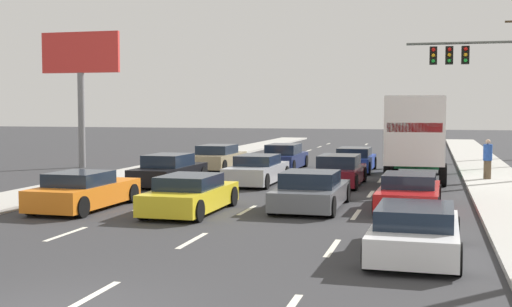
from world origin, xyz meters
TOP-DOWN VIEW (x-y plane):
  - ground_plane at (0.00, 25.00)m, footprint 140.00×140.00m
  - sidewalk_right at (8.27, 20.00)m, footprint 2.64×80.00m
  - sidewalk_left at (-8.27, 20.00)m, footprint 2.64×80.00m
  - lane_markings at (-0.00, 23.75)m, footprint 6.94×57.00m
  - car_tan at (-5.28, 24.61)m, footprint 2.03×4.51m
  - car_black at (-5.02, 17.19)m, footprint 1.93×4.64m
  - car_orange at (-5.08, 10.21)m, footprint 1.96×4.41m
  - car_navy at (-1.87, 25.32)m, footprint 1.84×4.55m
  - car_silver at (-1.54, 18.45)m, footprint 1.89×4.69m
  - car_yellow at (-1.56, 10.37)m, footprint 1.91×4.36m
  - car_blue at (1.84, 25.01)m, footprint 1.87×4.42m
  - car_maroon at (1.90, 18.73)m, footprint 1.89×4.37m
  - car_gray at (1.88, 12.13)m, footprint 2.04×4.45m
  - box_truck at (4.94, 21.55)m, footprint 2.55×8.42m
  - car_red at (4.90, 12.77)m, footprint 2.01×4.52m
  - car_white at (5.25, 5.90)m, footprint 1.98×4.34m
  - traffic_signal_mast at (7.49, 28.92)m, footprint 6.12×0.69m
  - roadside_billboard at (-12.69, 23.74)m, footprint 4.51×0.36m
  - pedestrian_near_corner at (7.93, 21.64)m, footprint 0.38×0.38m

SIDE VIEW (x-z plane):
  - ground_plane at x=0.00m, z-range 0.00..0.00m
  - lane_markings at x=0.00m, z-range 0.00..0.01m
  - sidewalk_right at x=8.27m, z-range 0.00..0.14m
  - sidewalk_left at x=-8.27m, z-range 0.00..0.14m
  - car_red at x=4.90m, z-range -0.04..1.09m
  - car_white at x=5.25m, z-range -0.03..1.09m
  - car_gray at x=1.88m, z-range -0.06..1.15m
  - car_yellow at x=-1.56m, z-range -0.03..1.13m
  - car_orange at x=-5.08m, z-range -0.05..1.16m
  - car_silver at x=-1.54m, z-range -0.04..1.18m
  - car_blue at x=1.84m, z-range -0.04..1.18m
  - car_black at x=-5.02m, z-range -0.06..1.23m
  - car_maroon at x=1.90m, z-range -0.05..1.23m
  - car_tan at x=-5.28m, z-range -0.04..1.23m
  - car_navy at x=-1.87m, z-range -0.05..1.28m
  - pedestrian_near_corner at x=7.93m, z-range 0.14..1.85m
  - box_truck at x=4.94m, z-range 0.25..3.93m
  - roadside_billboard at x=-12.69m, z-range 1.63..8.89m
  - traffic_signal_mast at x=7.49m, z-range 1.77..9.20m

